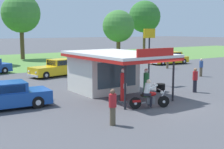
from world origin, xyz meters
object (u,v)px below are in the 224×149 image
object	(u,v)px
featured_classic_sedan	(1,97)
spare_tire_stack	(161,88)
parked_car_back_row_centre_left	(169,58)
parked_car_back_row_centre_right	(107,60)
gas_pump_nearside	(123,87)
bystander_strolling_foreground	(195,80)
bystander_admiring_sedan	(201,67)
gas_pump_offside	(146,85)
parked_car_back_row_left	(57,69)
roadside_pole_sign	(149,46)
bystander_leaning_by_kiosk	(167,60)
motorcycle_with_rider	(149,96)
bystander_standing_back_lot	(113,106)

from	to	relation	value
featured_classic_sedan	spare_tire_stack	size ratio (longest dim) A/B	9.26
parked_car_back_row_centre_left	featured_classic_sedan	bearing A→B (deg)	-154.95
featured_classic_sedan	parked_car_back_row_centre_right	world-z (taller)	parked_car_back_row_centre_right
gas_pump_nearside	featured_classic_sedan	distance (m)	6.75
parked_car_back_row_centre_right	parked_car_back_row_centre_left	distance (m)	8.16
bystander_strolling_foreground	spare_tire_stack	xyz separation A→B (m)	(-1.74, 1.48, -0.60)
parked_car_back_row_centre_right	bystander_admiring_sedan	bearing A→B (deg)	-76.97
gas_pump_offside	parked_car_back_row_left	world-z (taller)	gas_pump_offside
roadside_pole_sign	bystander_leaning_by_kiosk	bearing A→B (deg)	37.73
parked_car_back_row_centre_right	parked_car_back_row_left	bearing A→B (deg)	-155.39
spare_tire_stack	parked_car_back_row_centre_left	bearing A→B (deg)	43.16
parked_car_back_row_left	parked_car_back_row_centre_right	distance (m)	8.85
gas_pump_offside	bystander_strolling_foreground	world-z (taller)	gas_pump_offside
motorcycle_with_rider	bystander_standing_back_lot	bearing A→B (deg)	-157.72
featured_classic_sedan	parked_car_back_row_left	size ratio (longest dim) A/B	1.06
bystander_strolling_foreground	motorcycle_with_rider	bearing A→B (deg)	-164.50
gas_pump_offside	motorcycle_with_rider	xyz separation A→B (m)	(-1.42, -1.88, -0.19)
gas_pump_offside	featured_classic_sedan	size ratio (longest dim) A/B	0.34
bystander_standing_back_lot	bystander_strolling_foreground	bearing A→B (deg)	18.13
gas_pump_nearside	featured_classic_sedan	bearing A→B (deg)	158.53
motorcycle_with_rider	spare_tire_stack	distance (m)	4.77
gas_pump_offside	roadside_pole_sign	world-z (taller)	roadside_pole_sign
parked_car_back_row_left	roadside_pole_sign	distance (m)	9.41
gas_pump_nearside	featured_classic_sedan	size ratio (longest dim) A/B	0.36
gas_pump_nearside	parked_car_back_row_centre_right	distance (m)	18.11
gas_pump_nearside	bystander_admiring_sedan	xyz separation A→B (m)	(11.90, 4.18, -0.05)
bystander_strolling_foreground	spare_tire_stack	world-z (taller)	bystander_strolling_foreground
bystander_standing_back_lot	gas_pump_nearside	bearing A→B (deg)	47.27
featured_classic_sedan	bystander_standing_back_lot	world-z (taller)	bystander_standing_back_lot
bystander_leaning_by_kiosk	roadside_pole_sign	size ratio (longest dim) A/B	0.41
parked_car_back_row_centre_left	bystander_strolling_foreground	world-z (taller)	bystander_strolling_foreground
motorcycle_with_rider	parked_car_back_row_centre_right	xyz separation A→B (m)	(8.94, 17.44, 0.06)
parked_car_back_row_centre_left	spare_tire_stack	distance (m)	17.98
gas_pump_nearside	parked_car_back_row_centre_right	size ratio (longest dim) A/B	0.38
gas_pump_nearside	parked_car_back_row_left	size ratio (longest dim) A/B	0.38
parked_car_back_row_centre_right	bystander_standing_back_lot	world-z (taller)	bystander_standing_back_lot
roadside_pole_sign	bystander_admiring_sedan	bearing A→B (deg)	4.66
motorcycle_with_rider	bystander_strolling_foreground	xyz separation A→B (m)	(5.43, 1.51, 0.22)
gas_pump_offside	bystander_admiring_sedan	size ratio (longest dim) A/B	1.14
parked_car_back_row_centre_right	roadside_pole_sign	distance (m)	12.83
parked_car_back_row_left	roadside_pole_sign	xyz separation A→B (m)	(3.92, -8.25, 2.27)
parked_car_back_row_left	roadside_pole_sign	size ratio (longest dim) A/B	1.22
bystander_leaning_by_kiosk	parked_car_back_row_centre_left	bearing A→B (deg)	42.48
bystander_standing_back_lot	roadside_pole_sign	world-z (taller)	roadside_pole_sign
motorcycle_with_rider	roadside_pole_sign	size ratio (longest dim) A/B	0.50
gas_pump_offside	roadside_pole_sign	bearing A→B (deg)	46.90
gas_pump_offside	bystander_leaning_by_kiosk	size ratio (longest dim) A/B	1.06
parked_car_back_row_centre_right	bystander_admiring_sedan	size ratio (longest dim) A/B	3.17
bystander_admiring_sedan	roadside_pole_sign	xyz separation A→B (m)	(-6.76, -0.55, 2.10)
roadside_pole_sign	parked_car_back_row_left	bearing A→B (deg)	115.43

